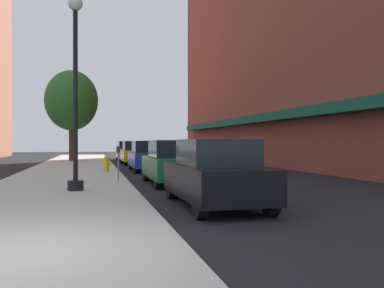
# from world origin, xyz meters

# --- Properties ---
(ground_plane) EXTENTS (90.00, 90.00, 0.00)m
(ground_plane) POSITION_xyz_m (4.00, 18.00, 0.00)
(ground_plane) COLOR black
(sidewalk_slab) EXTENTS (4.80, 50.00, 0.12)m
(sidewalk_slab) POSITION_xyz_m (0.00, 19.00, 0.06)
(sidewalk_slab) COLOR #B7B2A8
(sidewalk_slab) RESTS_ON ground
(lamppost) EXTENTS (0.48, 0.48, 5.90)m
(lamppost) POSITION_xyz_m (0.56, 7.26, 3.20)
(lamppost) COLOR black
(lamppost) RESTS_ON sidewalk_slab
(fire_hydrant) EXTENTS (0.33, 0.26, 0.79)m
(fire_hydrant) POSITION_xyz_m (1.74, 15.13, 0.52)
(fire_hydrant) COLOR gold
(fire_hydrant) RESTS_ON sidewalk_slab
(parking_meter_near) EXTENTS (0.14, 0.09, 1.31)m
(parking_meter_near) POSITION_xyz_m (2.05, 10.69, 0.95)
(parking_meter_near) COLOR slate
(parking_meter_near) RESTS_ON sidewalk_slab
(tree_near) EXTENTS (4.09, 4.09, 7.09)m
(tree_near) POSITION_xyz_m (-0.53, 28.14, 4.83)
(tree_near) COLOR #422D1E
(tree_near) RESTS_ON sidewalk_slab
(car_black) EXTENTS (1.80, 4.30, 1.66)m
(car_black) POSITION_xyz_m (4.00, 3.96, 0.81)
(car_black) COLOR black
(car_black) RESTS_ON ground
(car_green) EXTENTS (1.80, 4.30, 1.66)m
(car_green) POSITION_xyz_m (4.00, 9.60, 0.81)
(car_green) COLOR black
(car_green) RESTS_ON ground
(car_blue) EXTENTS (1.80, 4.30, 1.66)m
(car_blue) POSITION_xyz_m (4.00, 16.76, 0.81)
(car_blue) COLOR black
(car_blue) RESTS_ON ground
(car_yellow) EXTENTS (1.80, 4.30, 1.66)m
(car_yellow) POSITION_xyz_m (4.00, 24.00, 0.81)
(car_yellow) COLOR black
(car_yellow) RESTS_ON ground
(car_white) EXTENTS (1.80, 4.30, 1.66)m
(car_white) POSITION_xyz_m (4.00, 29.92, 0.81)
(car_white) COLOR black
(car_white) RESTS_ON ground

